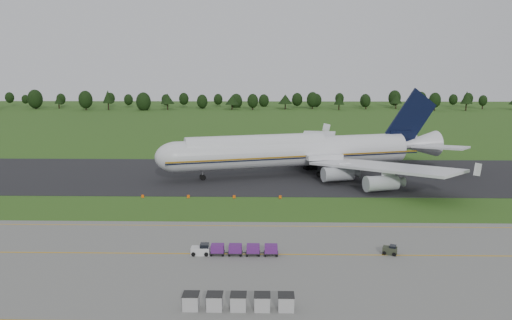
{
  "coord_description": "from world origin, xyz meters",
  "views": [
    {
      "loc": [
        6.02,
        -84.2,
        23.94
      ],
      "look_at": [
        4.22,
        2.0,
        8.28
      ],
      "focal_mm": 35.0,
      "sensor_mm": 36.0,
      "label": 1
    }
  ],
  "objects_px": {
    "aircraft": "(300,151)",
    "baggage_train": "(233,249)",
    "utility_cart": "(390,251)",
    "edge_markers": "(211,197)",
    "uld_row": "(238,302)"
  },
  "relations": [
    {
      "from": "aircraft",
      "to": "baggage_train",
      "type": "height_order",
      "value": "aircraft"
    },
    {
      "from": "aircraft",
      "to": "utility_cart",
      "type": "relative_size",
      "value": 33.84
    },
    {
      "from": "utility_cart",
      "to": "edge_markers",
      "type": "bearing_deg",
      "value": 132.93
    },
    {
      "from": "aircraft",
      "to": "baggage_train",
      "type": "xyz_separation_m",
      "value": [
        -12.02,
        -51.5,
        -4.79
      ]
    },
    {
      "from": "baggage_train",
      "to": "uld_row",
      "type": "bearing_deg",
      "value": -84.25
    },
    {
      "from": "aircraft",
      "to": "uld_row",
      "type": "bearing_deg",
      "value": -98.98
    },
    {
      "from": "aircraft",
      "to": "edge_markers",
      "type": "relative_size",
      "value": 2.62
    },
    {
      "from": "edge_markers",
      "to": "aircraft",
      "type": "bearing_deg",
      "value": 50.75
    },
    {
      "from": "aircraft",
      "to": "edge_markers",
      "type": "bearing_deg",
      "value": -129.25
    },
    {
      "from": "utility_cart",
      "to": "uld_row",
      "type": "distance_m",
      "value": 24.66
    },
    {
      "from": "aircraft",
      "to": "utility_cart",
      "type": "bearing_deg",
      "value": -80.5
    },
    {
      "from": "uld_row",
      "to": "edge_markers",
      "type": "distance_m",
      "value": 44.99
    },
    {
      "from": "utility_cart",
      "to": "edge_markers",
      "type": "relative_size",
      "value": 0.08
    },
    {
      "from": "aircraft",
      "to": "baggage_train",
      "type": "relative_size",
      "value": 6.1
    },
    {
      "from": "utility_cart",
      "to": "edge_markers",
      "type": "distance_m",
      "value": 39.12
    }
  ]
}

